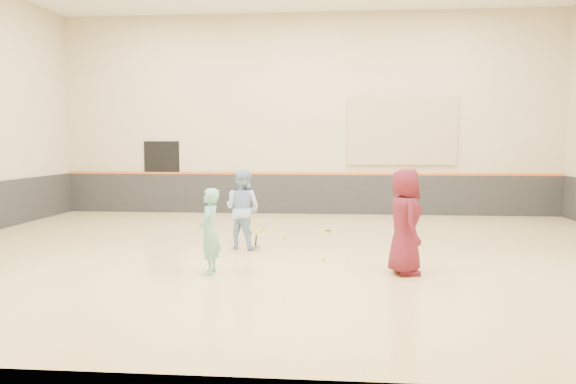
# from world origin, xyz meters

# --- Properties ---
(room) EXTENTS (15.04, 12.04, 6.22)m
(room) POSITION_xyz_m (0.00, 0.00, 0.81)
(room) COLOR tan
(room) RESTS_ON ground
(wainscot_back) EXTENTS (14.90, 0.04, 1.20)m
(wainscot_back) POSITION_xyz_m (0.00, 5.97, 0.60)
(wainscot_back) COLOR #232326
(wainscot_back) RESTS_ON floor
(accent_stripe) EXTENTS (14.90, 0.03, 0.06)m
(accent_stripe) POSITION_xyz_m (0.00, 5.96, 1.22)
(accent_stripe) COLOR #D85914
(accent_stripe) RESTS_ON wall_back
(acoustic_panel) EXTENTS (3.20, 0.08, 2.00)m
(acoustic_panel) POSITION_xyz_m (2.80, 5.95, 2.50)
(acoustic_panel) COLOR tan
(acoustic_panel) RESTS_ON wall_back
(doorway) EXTENTS (1.10, 0.05, 2.20)m
(doorway) POSITION_xyz_m (-4.50, 5.98, 1.10)
(doorway) COLOR black
(doorway) RESTS_ON floor
(girl) EXTENTS (0.36, 0.53, 1.41)m
(girl) POSITION_xyz_m (-1.17, -2.01, 0.71)
(girl) COLOR #6FC1AF
(girl) RESTS_ON floor
(instructor) EXTENTS (0.97, 0.88, 1.62)m
(instructor) POSITION_xyz_m (-1.00, 0.26, 0.81)
(instructor) COLOR #9BBBF0
(instructor) RESTS_ON floor
(young_man) EXTENTS (0.69, 0.93, 1.74)m
(young_man) POSITION_xyz_m (2.02, -1.72, 0.87)
(young_man) COLOR maroon
(young_man) RESTS_ON floor
(held_racket) EXTENTS (0.42, 0.42, 0.58)m
(held_racket) POSITION_xyz_m (-0.66, -0.09, 0.50)
(held_racket) COLOR #A4B928
(held_racket) RESTS_ON instructor
(spare_racket) EXTENTS (0.60, 0.60, 0.09)m
(spare_racket) POSITION_xyz_m (0.55, 2.66, 0.05)
(spare_racket) COLOR #D3E131
(spare_racket) RESTS_ON floor
(ball_under_racket) EXTENTS (0.07, 0.07, 0.07)m
(ball_under_racket) POSITION_xyz_m (0.67, -0.78, 0.03)
(ball_under_racket) COLOR yellow
(ball_under_racket) RESTS_ON floor
(ball_in_hand) EXTENTS (0.07, 0.07, 0.07)m
(ball_in_hand) POSITION_xyz_m (2.22, -1.83, 1.04)
(ball_in_hand) COLOR #B5D431
(ball_in_hand) RESTS_ON young_man
(ball_beside_spare) EXTENTS (0.07, 0.07, 0.07)m
(ball_beside_spare) POSITION_xyz_m (-0.24, 1.34, 0.03)
(ball_beside_spare) COLOR gold
(ball_beside_spare) RESTS_ON floor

